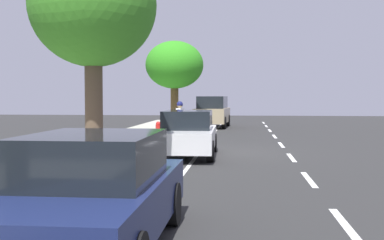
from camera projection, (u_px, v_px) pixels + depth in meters
The scene contains 13 objects.
ground at pixel (212, 153), 17.27m from camera, with size 67.18×67.18×0.00m, color #2A2A2A.
sidewalk at pixel (106, 150), 17.65m from camera, with size 3.67×41.99×0.13m, color #AFAD9B.
curb_edge at pixel (158, 150), 17.46m from camera, with size 0.16×41.99×0.13m, color gray.
lane_stripe_centre at pixel (286, 150), 17.98m from camera, with size 0.14×40.00×0.01m.
lane_stripe_bike_edge at pixel (199, 152), 17.31m from camera, with size 0.12×41.99×0.01m, color white.
parked_suv_tan_nearest at pixel (213, 111), 31.34m from camera, with size 2.16×4.79×1.99m.
parked_sedan_white_second at pixel (188, 134), 16.21m from camera, with size 1.92×4.44×1.52m.
parked_sedan_dark_blue_mid at pixel (94, 193), 6.26m from camera, with size 1.85×4.40×1.52m.
bicycle_at_curb at pixel (183, 134), 20.92m from camera, with size 1.73×0.54×0.78m.
cyclist_with_backpack at pixel (179, 117), 21.36m from camera, with size 0.47×0.60×1.78m.
street_tree_near_cyclist at pixel (174, 66), 27.29m from camera, with size 3.24×3.24×4.95m.
street_tree_mid_block at pixel (93, 7), 12.39m from camera, with size 3.23×3.23×5.77m.
fire_hydrant at pixel (158, 132), 19.99m from camera, with size 0.22×0.22×0.84m.
Camera 1 is at (-1.06, 17.17, 2.00)m, focal length 45.79 mm.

